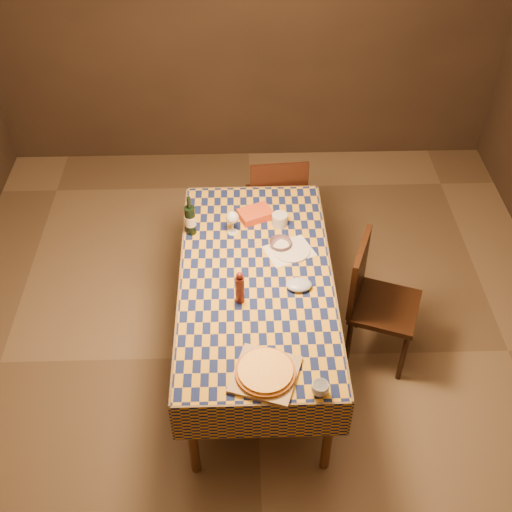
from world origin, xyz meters
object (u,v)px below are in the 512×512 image
bowl (280,244)px  chair_right (374,296)px  cutting_board (265,374)px  pizza (265,371)px  chair_far (276,200)px  wine_bottle (190,220)px  white_plate (291,250)px  dining_table (256,286)px

bowl → chair_right: 0.69m
cutting_board → pizza: bearing=0.0°
pizza → bowl: pizza is taller
bowl → chair_far: size_ratio=0.15×
pizza → wine_bottle: 1.25m
white_plate → chair_far: bearing=93.0°
pizza → white_plate: 0.99m
wine_bottle → chair_right: bearing=-17.9°
pizza → bowl: bearing=82.3°
cutting_board → white_plate: (0.20, 0.97, -0.00)m
wine_bottle → chair_far: bearing=47.1°
cutting_board → bowl: bearing=82.3°
cutting_board → chair_right: 1.11m
bowl → white_plate: bearing=-33.6°
chair_right → chair_far: bearing=119.3°
wine_bottle → chair_right: 1.28m
dining_table → wine_bottle: (-0.41, 0.43, 0.18)m
wine_bottle → chair_right: (1.17, -0.38, -0.36)m
dining_table → wine_bottle: size_ratio=6.40×
pizza → chair_right: chair_right is taller
white_plate → chair_right: 0.61m
bowl → chair_far: chair_far is taller
cutting_board → pizza: 0.03m
white_plate → wine_bottle: bearing=162.6°
white_plate → chair_far: (-0.04, 0.85, -0.25)m
dining_table → pizza: (0.03, -0.74, 0.11)m
chair_right → white_plate: bearing=161.5°
pizza → chair_right: (0.73, 0.79, -0.28)m
white_plate → chair_right: bearing=-18.5°
pizza → chair_far: (0.16, 1.81, -0.28)m
cutting_board → wine_bottle: (-0.44, 1.17, 0.10)m
dining_table → chair_right: (0.76, 0.05, -0.17)m
bowl → white_plate: size_ratio=0.60×
bowl → wine_bottle: size_ratio=0.49×
chair_far → pizza: bearing=-95.0°
dining_table → pizza: size_ratio=4.52×
cutting_board → bowl: 1.02m
chair_far → cutting_board: bearing=-95.0°
bowl → pizza: bearing=-97.7°
dining_table → chair_far: size_ratio=1.98×
pizza → dining_table: bearing=92.0°
wine_bottle → pizza: bearing=-69.4°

